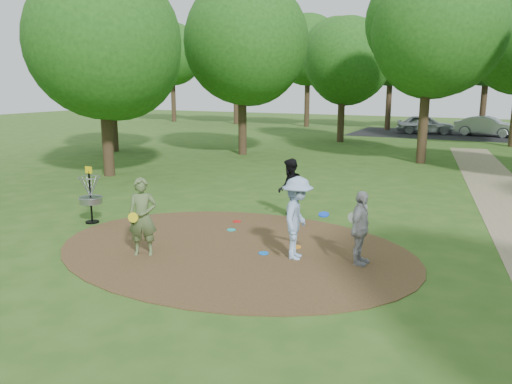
% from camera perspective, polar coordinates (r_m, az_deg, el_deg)
% --- Properties ---
extents(ground, '(100.00, 100.00, 0.00)m').
position_cam_1_polar(ground, '(11.42, -2.64, -6.56)').
color(ground, '#2D5119').
rests_on(ground, ground).
extents(dirt_clearing, '(8.40, 8.40, 0.02)m').
position_cam_1_polar(dirt_clearing, '(11.42, -2.64, -6.51)').
color(dirt_clearing, '#47301C').
rests_on(dirt_clearing, ground).
extents(parking_lot, '(14.00, 8.00, 0.01)m').
position_cam_1_polar(parking_lot, '(39.79, 21.29, 6.13)').
color(parking_lot, black).
rests_on(parking_lot, ground).
extents(player_observer_with_disc, '(0.75, 0.65, 1.72)m').
position_cam_1_polar(player_observer_with_disc, '(11.08, -12.84, -2.81)').
color(player_observer_with_disc, '#566A3D').
rests_on(player_observer_with_disc, ground).
extents(player_throwing_with_disc, '(1.14, 1.25, 1.79)m').
position_cam_1_polar(player_throwing_with_disc, '(10.61, 4.72, -3.02)').
color(player_throwing_with_disc, '#95B3DF').
rests_on(player_throwing_with_disc, ground).
extents(player_walking_with_disc, '(0.93, 1.01, 1.69)m').
position_cam_1_polar(player_walking_with_disc, '(13.75, 3.88, 0.33)').
color(player_walking_with_disc, black).
rests_on(player_walking_with_disc, ground).
extents(player_waiting_with_disc, '(0.50, 0.94, 1.56)m').
position_cam_1_polar(player_waiting_with_disc, '(10.46, 11.83, -4.10)').
color(player_waiting_with_disc, '#949496').
rests_on(player_waiting_with_disc, ground).
extents(disc_ground_cyan, '(0.22, 0.22, 0.02)m').
position_cam_1_polar(disc_ground_cyan, '(12.80, -2.84, -4.33)').
color(disc_ground_cyan, '#18BCC1').
rests_on(disc_ground_cyan, dirt_clearing).
extents(disc_ground_blue, '(0.22, 0.22, 0.02)m').
position_cam_1_polar(disc_ground_blue, '(11.07, 0.87, -7.01)').
color(disc_ground_blue, '#0E6FF2').
rests_on(disc_ground_blue, dirt_clearing).
extents(disc_ground_red, '(0.22, 0.22, 0.02)m').
position_cam_1_polar(disc_ground_red, '(13.56, -2.22, -3.37)').
color(disc_ground_red, red).
rests_on(disc_ground_red, dirt_clearing).
extents(car_left, '(4.35, 2.37, 1.40)m').
position_cam_1_polar(car_left, '(39.90, 18.74, 7.34)').
color(car_left, '#ABAFB3').
rests_on(car_left, ground).
extents(car_right, '(4.54, 2.43, 1.42)m').
position_cam_1_polar(car_right, '(39.55, 24.90, 6.83)').
color(car_right, '#979B9E').
rests_on(car_right, ground).
extents(disc_ground_orange, '(0.22, 0.22, 0.02)m').
position_cam_1_polar(disc_ground_orange, '(11.52, 4.65, -6.27)').
color(disc_ground_orange, orange).
rests_on(disc_ground_orange, dirt_clearing).
extents(disc_golf_basket, '(0.63, 0.63, 1.54)m').
position_cam_1_polar(disc_golf_basket, '(14.05, -18.43, 0.10)').
color(disc_golf_basket, black).
rests_on(disc_golf_basket, ground).
extents(tree_ring, '(37.96, 46.03, 9.57)m').
position_cam_1_polar(tree_ring, '(19.47, 17.07, 16.55)').
color(tree_ring, '#332316').
rests_on(tree_ring, ground).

